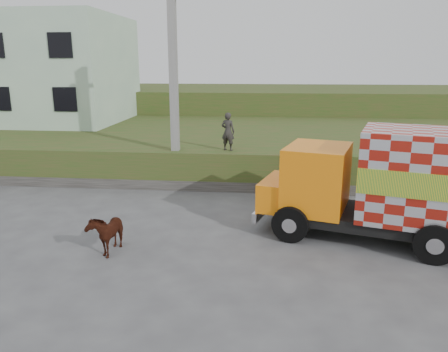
# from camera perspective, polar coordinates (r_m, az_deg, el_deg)

# --- Properties ---
(ground) EXTENTS (120.00, 120.00, 0.00)m
(ground) POSITION_cam_1_polar(r_m,az_deg,el_deg) (13.40, -6.02, -6.89)
(ground) COLOR #474749
(ground) RESTS_ON ground
(embankment) EXTENTS (40.00, 12.00, 1.50)m
(embankment) POSITION_cam_1_polar(r_m,az_deg,el_deg) (22.73, -0.99, 4.12)
(embankment) COLOR #2D511B
(embankment) RESTS_ON ground
(embankment_far) EXTENTS (40.00, 12.00, 3.00)m
(embankment_far) POSITION_cam_1_polar(r_m,az_deg,el_deg) (34.46, 1.36, 8.98)
(embankment_far) COLOR #2D511B
(embankment_far) RESTS_ON ground
(retaining_strip) EXTENTS (16.00, 0.50, 0.40)m
(retaining_strip) POSITION_cam_1_polar(r_m,az_deg,el_deg) (17.67, -9.66, -0.99)
(retaining_strip) COLOR #595651
(retaining_strip) RESTS_ON ground
(building) EXTENTS (10.00, 8.00, 6.00)m
(building) POSITION_cam_1_polar(r_m,az_deg,el_deg) (28.64, -23.26, 12.70)
(building) COLOR #B8D5B5
(building) RESTS_ON embankment
(utility_pole) EXTENTS (1.20, 0.30, 8.00)m
(utility_pole) POSITION_cam_1_polar(r_m,az_deg,el_deg) (17.20, -6.58, 11.81)
(utility_pole) COLOR gray
(utility_pole) RESTS_ON ground
(cargo_truck) EXTENTS (7.50, 4.19, 3.19)m
(cargo_truck) POSITION_cam_1_polar(r_m,az_deg,el_deg) (12.81, 22.71, -1.24)
(cargo_truck) COLOR black
(cargo_truck) RESTS_ON ground
(cow) EXTENTS (0.70, 1.37, 1.12)m
(cow) POSITION_cam_1_polar(r_m,az_deg,el_deg) (12.03, -15.05, -7.01)
(cow) COLOR #33190C
(cow) RESTS_ON ground
(pedestrian) EXTENTS (0.63, 0.51, 1.51)m
(pedestrian) POSITION_cam_1_polar(r_m,az_deg,el_deg) (17.26, 0.52, 5.83)
(pedestrian) COLOR #32302C
(pedestrian) RESTS_ON embankment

